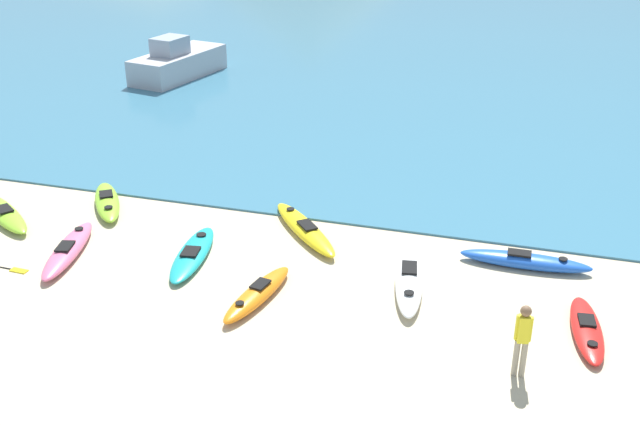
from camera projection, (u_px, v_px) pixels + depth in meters
bay_water at (470, 9)px, 51.15m from camera, size 160.00×70.00×0.06m
kayak_on_sand_0 at (409, 278)px, 17.68m from camera, size 1.25×3.52×0.38m
kayak_on_sand_1 at (3, 213)px, 21.01m from camera, size 3.14×2.45×0.36m
kayak_on_sand_2 at (68, 250)px, 18.99m from camera, size 1.37×3.23×0.37m
kayak_on_sand_3 at (305, 229)px, 20.08m from camera, size 2.82×3.08×0.38m
kayak_on_sand_4 at (525, 261)px, 18.44m from camera, size 3.19×0.65×0.40m
kayak_on_sand_5 at (587, 329)px, 15.82m from camera, size 0.89×2.65×0.30m
kayak_on_sand_6 at (258, 294)px, 17.05m from camera, size 1.03×2.78×0.37m
kayak_on_sand_7 at (193, 254)px, 18.87m from camera, size 1.20×3.09×0.30m
kayak_on_sand_9 at (107, 202)px, 21.67m from camera, size 2.19×2.74×0.38m
person_near_foreground at (523, 336)px, 14.22m from camera, size 0.32×0.22×1.58m
moored_boat_1 at (178, 63)px, 34.42m from camera, size 2.87×5.28×1.93m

